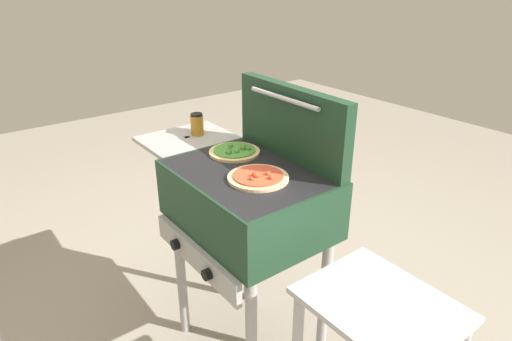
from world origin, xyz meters
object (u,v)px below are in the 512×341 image
(pizza_veggie, at_px, (235,151))
(sauce_jar, at_px, (197,124))
(grill, at_px, (245,203))
(pizza_pepperoni, at_px, (258,177))

(pizza_veggie, xyz_separation_m, sauce_jar, (-0.30, -0.00, 0.04))
(grill, relative_size, sauce_jar, 9.33)
(pizza_veggie, bearing_deg, sauce_jar, -179.46)
(pizza_pepperoni, height_order, pizza_veggie, same)
(pizza_pepperoni, distance_m, sauce_jar, 0.57)
(pizza_pepperoni, bearing_deg, grill, 173.93)
(grill, distance_m, pizza_pepperoni, 0.18)
(sauce_jar, bearing_deg, pizza_pepperoni, -7.36)
(grill, bearing_deg, sauce_jar, 172.38)
(grill, relative_size, pizza_pepperoni, 4.19)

